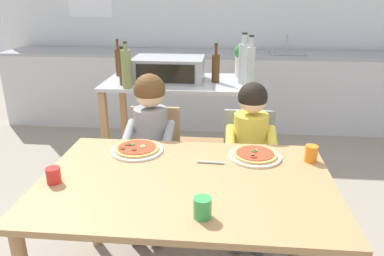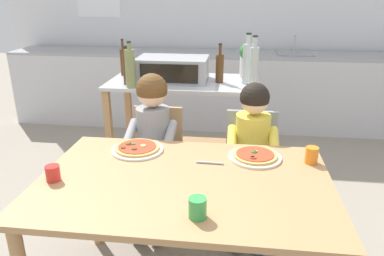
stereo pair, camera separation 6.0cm
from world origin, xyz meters
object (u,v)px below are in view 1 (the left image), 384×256
Objects in this scene: drinking_cup_green at (202,208)px; child_in_grey_shirt at (150,134)px; bottle_tall_green_wine at (127,68)px; bottle_dark_olive_oil at (243,62)px; potted_herb_plant at (242,59)px; child_in_yellow_shirt at (251,144)px; dining_table at (186,196)px; pizza_plate_cream at (255,155)px; drinking_cup_red at (53,175)px; bottle_brown_beer at (250,67)px; bottle_clear_vinegar at (119,62)px; serving_spoon at (210,162)px; dining_chair_right at (248,162)px; bottle_slim_sauce at (216,67)px; toaster_oven at (169,69)px; dining_chair_left at (154,157)px; bottle_squat_spirits at (122,69)px; drinking_cup_orange at (311,154)px; kitchen_island_cart at (180,117)px; pizza_plate_white at (137,149)px.

child_in_grey_shirt is at bearing 113.21° from drinking_cup_green.
bottle_dark_olive_oil is at bearing 14.76° from bottle_tall_green_wine.
potted_herb_plant is 0.26× the size of child_in_yellow_shirt.
dining_table is 0.45m from pizza_plate_cream.
drinking_cup_red is (-0.08, -1.10, -0.28)m from bottle_tall_green_wine.
bottle_brown_beer is 1.19m from dining_table.
bottle_clear_vinegar is 1.61m from dining_table.
drinking_cup_green is 0.61× the size of serving_spoon.
bottle_slim_sauce is at bearing 116.80° from dining_chair_right.
toaster_oven reaches higher than dining_chair_left.
bottle_squat_spirits is at bearing 122.62° from bottle_tall_green_wine.
bottle_tall_green_wine is 3.77× the size of drinking_cup_orange.
dining_table is (0.54, -1.01, -0.41)m from bottle_tall_green_wine.
dining_chair_right is at bearing 120.68° from drinking_cup_orange.
drinking_cup_orange is at bearing -4.18° from pizza_plate_cream.
serving_spoon reaches higher than dining_table.
kitchen_island_cart is 4.39× the size of potted_herb_plant.
bottle_clear_vinegar is 3.45× the size of drinking_cup_green.
potted_herb_plant is 1.33m from serving_spoon.
bottle_tall_green_wine is at bearing -159.67° from bottle_slim_sauce.
pizza_plate_white is (-0.65, -0.76, -0.33)m from bottle_brown_beer.
drinking_cup_green is at bearing -104.79° from child_in_yellow_shirt.
pizza_plate_white is at bearing -92.43° from toaster_oven.
kitchen_island_cart is at bearing 82.67° from pizza_plate_white.
bottle_tall_green_wine reaches higher than child_in_yellow_shirt.
bottle_tall_green_wine is at bearing 132.54° from dining_chair_left.
pizza_plate_white is (-0.61, -1.17, -0.31)m from potted_herb_plant.
toaster_oven reaches higher than dining_chair_right.
drinking_cup_orange is (0.29, -0.80, -0.30)m from bottle_brown_beer.
dining_table is 1.36× the size of child_in_yellow_shirt.
bottle_squat_spirits reaches higher than kitchen_island_cart.
kitchen_island_cart is at bearing 78.66° from child_in_grey_shirt.
dining_chair_left is (-0.61, -0.70, -0.58)m from potted_herb_plant.
child_in_grey_shirt is 1.02m from drinking_cup_orange.
bottle_clear_vinegar is at bearing 110.93° from bottle_squat_spirits.
dining_table is at bearing -43.92° from pizza_plate_white.
toaster_oven is 0.57m from bottle_dark_olive_oil.
bottle_squat_spirits is 1.21m from drinking_cup_red.
kitchen_island_cart reaches higher than drinking_cup_orange.
bottle_dark_olive_oil reaches higher than child_in_grey_shirt.
dining_table is 0.84m from dining_chair_left.
drinking_cup_orange is (0.94, -0.39, 0.08)m from child_in_grey_shirt.
drinking_cup_orange is (0.29, -0.49, 0.30)m from dining_chair_right.
toaster_oven is 0.99m from pizza_plate_white.
dining_chair_left is (-0.65, -0.30, -0.59)m from bottle_brown_beer.
bottle_squat_spirits is 0.35× the size of dining_chair_right.
drinking_cup_red is at bearing -159.38° from serving_spoon.
child_in_grey_shirt is 0.75m from pizza_plate_cream.
bottle_dark_olive_oil reaches higher than dining_chair_right.
pizza_plate_white is 0.65m from pizza_plate_cream.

